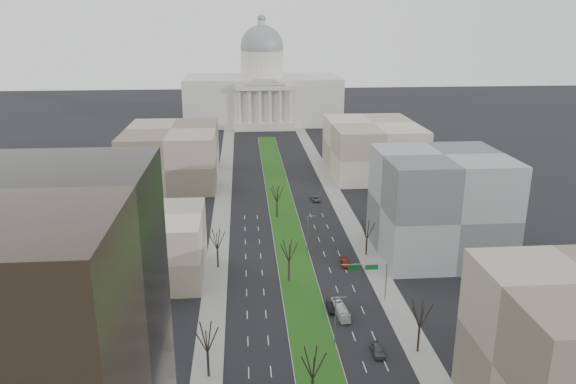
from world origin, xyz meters
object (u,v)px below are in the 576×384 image
car_red (345,263)px  box_van (340,310)px  car_grey_near (378,350)px  car_grey_far (315,199)px  car_black (332,306)px

car_red → box_van: box_van is taller
car_grey_near → box_van: (-3.97, 13.11, 0.27)m
car_red → box_van: bearing=-104.3°
car_grey_near → car_red: (0.93, 34.76, -0.11)m
car_red → car_grey_far: bearing=89.4°
car_grey_near → car_grey_far: car_grey_near is taller
car_grey_far → car_red: bearing=-95.7°
car_grey_far → car_grey_near: bearing=-96.8°
car_black → car_grey_far: 66.70m
car_grey_near → car_red: car_grey_near is taller
car_grey_near → car_red: size_ratio=0.98×
car_black → car_grey_far: (5.41, 66.48, -0.11)m
car_red → box_van: size_ratio=0.62×
car_black → car_grey_far: size_ratio=0.98×
box_van → car_grey_near: bearing=-79.7°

